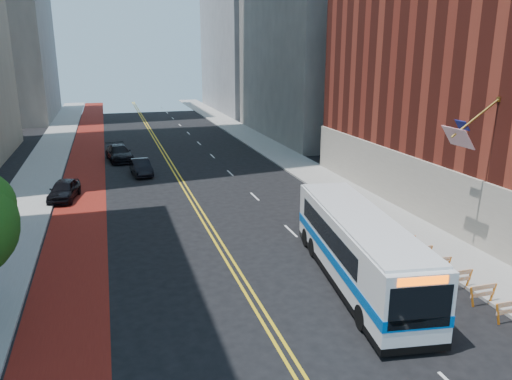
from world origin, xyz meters
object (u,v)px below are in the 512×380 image
(car_c, at_px, (119,153))
(car_b, at_px, (141,167))
(car_a, at_px, (64,190))
(transit_bus, at_px, (358,247))

(car_c, bearing_deg, car_b, -83.60)
(car_a, xyz_separation_m, car_c, (4.46, 13.06, 0.03))
(transit_bus, distance_m, car_c, 33.66)
(transit_bus, relative_size, car_b, 2.95)
(transit_bus, xyz_separation_m, car_a, (-14.66, 19.01, -1.06))
(car_b, relative_size, car_c, 0.80)
(transit_bus, distance_m, car_a, 24.03)
(transit_bus, xyz_separation_m, car_c, (-10.19, 32.07, -1.02))
(transit_bus, bearing_deg, car_b, 116.50)
(car_a, height_order, car_c, car_c)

